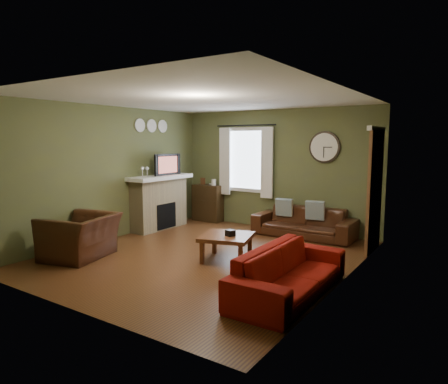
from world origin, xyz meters
The scene contains 31 objects.
floor centered at (0.00, 0.00, 0.00)m, with size 4.60×5.20×0.00m, color #522E17.
ceiling centered at (0.00, 0.00, 2.60)m, with size 4.60×5.20×0.00m, color white.
wall_left centered at (-2.30, 0.00, 1.30)m, with size 0.00×5.20×2.60m, color #555C34.
wall_right centered at (2.30, 0.00, 1.30)m, with size 0.00×5.20×2.60m, color #555C34.
wall_back centered at (0.00, 2.60, 1.30)m, with size 4.60×0.00×2.60m, color #555C34.
wall_front centered at (0.00, -2.60, 1.30)m, with size 4.60×0.00×2.60m, color #555C34.
fireplace centered at (-2.10, 1.15, 0.55)m, with size 0.40×1.40×1.10m, color tan.
firebox centered at (-1.91, 1.15, 0.30)m, with size 0.04×0.60×0.55m, color black.
mantel centered at (-2.07, 1.15, 1.14)m, with size 0.58×1.60×0.08m, color white.
tv centered at (-2.05, 1.30, 1.35)m, with size 0.60×0.08×0.35m, color black.
tv_screen centered at (-1.97, 1.30, 1.41)m, with size 0.02×0.62×0.36m, color #994C3F.
medallion_left centered at (-2.28, 0.80, 2.25)m, with size 0.28×0.28×0.03m, color white.
medallion_mid centered at (-2.28, 1.15, 2.25)m, with size 0.28×0.28×0.03m, color white.
medallion_right centered at (-2.28, 1.50, 2.25)m, with size 0.28×0.28×0.03m, color white.
window_pane centered at (-0.70, 2.58, 1.50)m, with size 1.00×0.02×1.30m, color silver, non-canonical shape.
curtain_rod centered at (-0.70, 2.48, 2.27)m, with size 0.03×0.03×1.50m, color black.
curtain_left centered at (-1.25, 2.48, 1.45)m, with size 0.28×0.04×1.55m, color white.
curtain_right centered at (-0.15, 2.48, 1.45)m, with size 0.28×0.04×1.55m, color white.
wall_clock centered at (1.10, 2.55, 1.80)m, with size 0.64×0.06×0.64m, color white, non-canonical shape.
door centered at (2.27, 1.85, 1.05)m, with size 0.05×0.90×2.10m, color brown.
bookshelf centered at (-1.71, 2.42, 0.44)m, with size 0.74×0.31×0.88m, color black, non-canonical shape.
book centered at (-1.79, 2.61, 0.96)m, with size 0.17×0.23×0.02m, color #5B301A.
sofa_brown centered at (0.85, 2.19, 0.29)m, with size 2.02×0.79×0.59m, color #351A0D.
pillow_left centered at (1.06, 2.25, 0.55)m, with size 0.37×0.11×0.37m, color gray.
pillow_right centered at (0.38, 2.26, 0.55)m, with size 0.36×0.11×0.36m, color gray.
sofa_red centered at (1.88, -0.80, 0.30)m, with size 2.03×0.80×0.59m, color maroon.
armchair centered at (-1.67, -1.22, 0.36)m, with size 1.10×0.96×0.72m, color #351A0D.
coffee_table centered at (0.42, 0.00, 0.21)m, with size 0.78×0.78×0.42m, color #5B301A, non-canonical shape.
tissue_box centered at (0.51, -0.03, 0.40)m, with size 0.13×0.13×0.10m, color black.
wine_glass_a centered at (-2.05, 0.61, 1.29)m, with size 0.08×0.08×0.22m, color white, non-canonical shape.
wine_glass_b centered at (-2.05, 0.75, 1.28)m, with size 0.07×0.07×0.21m, color white, non-canonical shape.
Camera 1 is at (3.86, -5.30, 1.93)m, focal length 32.00 mm.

